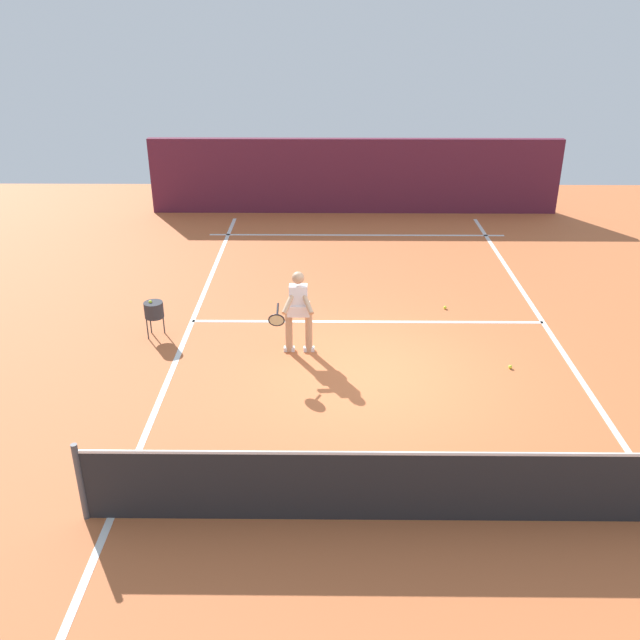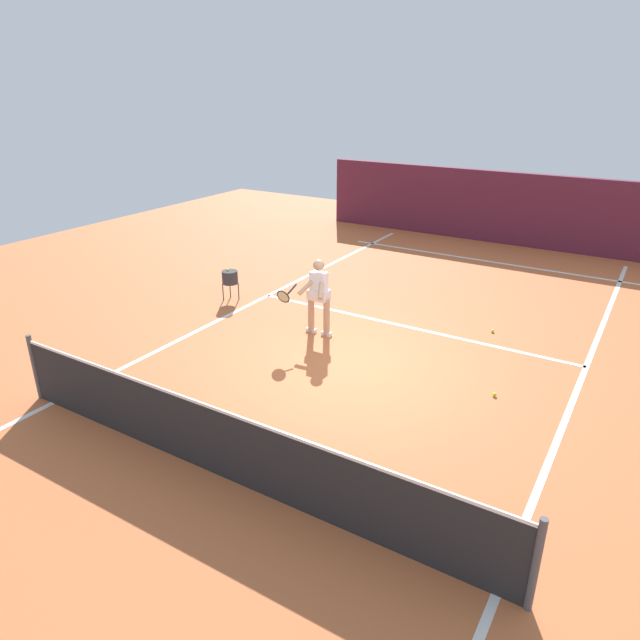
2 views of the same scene
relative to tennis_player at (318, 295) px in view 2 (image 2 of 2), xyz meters
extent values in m
plane|color=#C66638|center=(-1.32, 0.86, -0.85)|extent=(26.33, 26.33, 0.00)
cube|color=#561E33|center=(-1.32, -8.97, 0.24)|extent=(12.00, 0.24, 2.18)
cube|color=white|center=(-1.32, -6.77, -0.84)|extent=(8.00, 0.10, 0.01)
cube|color=white|center=(-1.32, -1.28, -0.84)|extent=(7.00, 0.10, 0.01)
cube|color=white|center=(-4.82, 0.86, -0.84)|extent=(0.10, 18.25, 0.01)
cube|color=white|center=(2.18, 0.86, -0.84)|extent=(0.10, 18.25, 0.01)
cylinder|color=#4C4C51|center=(-5.12, 4.44, -0.30)|extent=(0.08, 0.08, 1.10)
cylinder|color=#4C4C51|center=(2.48, 4.44, -0.30)|extent=(0.08, 0.08, 1.10)
cube|color=#232326|center=(-1.32, 4.44, -0.36)|extent=(7.52, 0.02, 0.98)
cube|color=white|center=(-1.32, 4.44, 0.15)|extent=(7.52, 0.02, 0.04)
cylinder|color=tan|center=(-0.19, -0.03, -0.46)|extent=(0.13, 0.13, 0.78)
cylinder|color=tan|center=(0.17, -0.03, -0.46)|extent=(0.13, 0.13, 0.78)
cube|color=white|center=(-0.19, -0.03, -0.81)|extent=(0.20, 0.10, 0.08)
cube|color=white|center=(0.17, -0.03, -0.81)|extent=(0.20, 0.10, 0.08)
cube|color=white|center=(-0.01, -0.03, 0.19)|extent=(0.32, 0.20, 0.52)
cube|color=white|center=(-0.01, -0.03, -0.01)|extent=(0.40, 0.28, 0.20)
sphere|color=tan|center=(-0.01, -0.03, 0.59)|extent=(0.22, 0.22, 0.22)
cylinder|color=tan|center=(-0.16, 0.12, 0.21)|extent=(0.28, 0.47, 0.37)
cylinder|color=tan|center=(0.14, 0.12, 0.21)|extent=(0.28, 0.47, 0.37)
cylinder|color=black|center=(0.33, 0.39, 0.17)|extent=(0.04, 0.29, 0.14)
torus|color=black|center=(0.33, 0.69, 0.11)|extent=(0.28, 0.12, 0.28)
cylinder|color=beige|center=(0.33, 0.69, 0.11)|extent=(0.24, 0.09, 0.23)
sphere|color=#D1E533|center=(-2.97, -1.92, -0.81)|extent=(0.07, 0.07, 0.07)
sphere|color=#D1E533|center=(-3.72, 0.60, -0.81)|extent=(0.07, 0.07, 0.07)
cylinder|color=#333338|center=(2.74, -0.61, -0.30)|extent=(0.36, 0.36, 0.30)
cylinder|color=#333338|center=(2.86, -0.49, -0.65)|extent=(0.02, 0.02, 0.40)
cylinder|color=#333338|center=(2.61, -0.74, -0.65)|extent=(0.02, 0.02, 0.40)
cylinder|color=#333338|center=(2.86, -0.74, -0.65)|extent=(0.02, 0.02, 0.40)
sphere|color=#D1E533|center=(2.79, -0.61, -0.14)|extent=(0.07, 0.07, 0.07)
camera|label=1|loc=(-0.50, 11.12, 5.05)|focal=38.65mm
camera|label=2|loc=(-5.51, 8.90, 3.86)|focal=32.10mm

